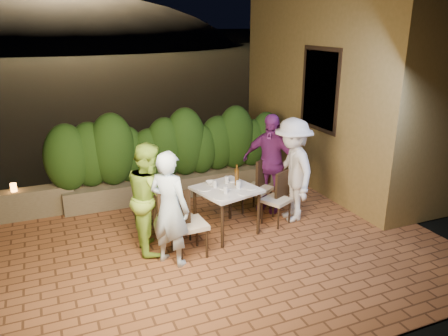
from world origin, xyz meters
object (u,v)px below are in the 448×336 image
dining_table (226,210)px  diner_blue (170,209)px  chair_right_back (257,188)px  diner_white (292,170)px  chair_left_back (174,215)px  diner_purple (270,163)px  bowl (211,183)px  chair_left_front (189,223)px  diner_green (150,197)px  chair_right_front (276,199)px  beer_bottle (237,175)px  parapet_lamp (14,187)px

dining_table → diner_blue: 1.28m
diner_blue → chair_right_back: bearing=-100.7°
diner_white → chair_left_back: bearing=-82.9°
diner_purple → bowl: bearing=-116.4°
bowl → chair_left_front: bearing=-130.3°
dining_table → chair_left_back: (-0.85, 0.03, 0.07)m
diner_green → diner_purple: bearing=-72.1°
bowl → chair_right_back: bearing=12.2°
dining_table → chair_right_front: chair_right_front is taller
dining_table → diner_white: 1.30m
bowl → diner_purple: 1.24m
beer_bottle → chair_right_back: beer_bottle is taller
diner_green → diner_white: 2.41m
chair_left_back → diner_blue: (-0.22, -0.58, 0.37)m
chair_right_back → diner_white: size_ratio=0.54×
chair_left_front → chair_right_front: 1.71m
diner_green → parapet_lamp: diner_green is taller
chair_right_back → dining_table: bearing=1.0°
chair_left_back → chair_right_front: bearing=-30.1°
diner_white → diner_purple: diner_white is taller
dining_table → diner_green: bearing=-178.2°
diner_white → parapet_lamp: bearing=-106.2°
dining_table → parapet_lamp: 3.60m
parapet_lamp → chair_right_back: bearing=-19.4°
diner_blue → diner_white: size_ratio=0.93×
chair_right_front → chair_right_back: size_ratio=0.92×
dining_table → chair_left_front: (-0.77, -0.45, 0.13)m
chair_left_front → chair_left_back: bearing=97.6°
bowl → diner_green: (-1.06, -0.32, 0.04)m
diner_green → diner_purple: diner_purple is taller
diner_blue → diner_purple: 2.40m
beer_bottle → parapet_lamp: (-3.29, 1.78, -0.35)m
beer_bottle → diner_white: bearing=-1.4°
diner_green → chair_left_back: bearing=-76.2°
dining_table → beer_bottle: size_ratio=2.56×
parapet_lamp → chair_left_back: bearing=-39.2°
diner_blue → diner_purple: diner_purple is taller
bowl → diner_green: size_ratio=0.10×
beer_bottle → parapet_lamp: 3.75m
chair_left_front → chair_left_back: 0.49m
bowl → chair_left_back: bearing=-160.1°
diner_purple → parapet_lamp: (-4.14, 1.30, -0.30)m
chair_right_front → diner_green: 2.13m
chair_left_front → dining_table: bearing=27.9°
chair_right_back → parapet_lamp: bearing=-50.0°
chair_right_front → parapet_lamp: bearing=-51.4°
chair_left_back → diner_purple: size_ratio=0.51×
chair_left_front → chair_left_back: chair_left_front is taller
dining_table → parapet_lamp: bearing=149.1°
diner_green → parapet_lamp: bearing=48.3°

